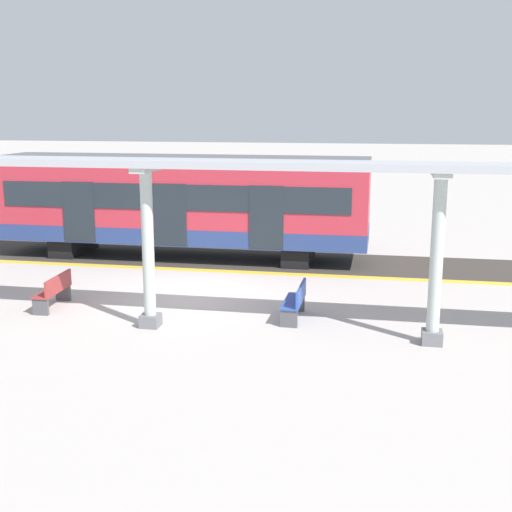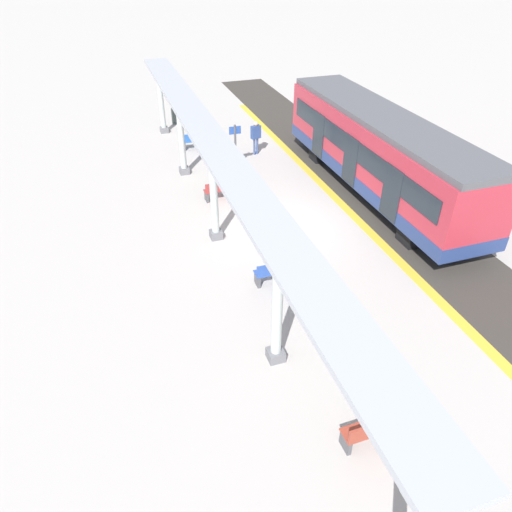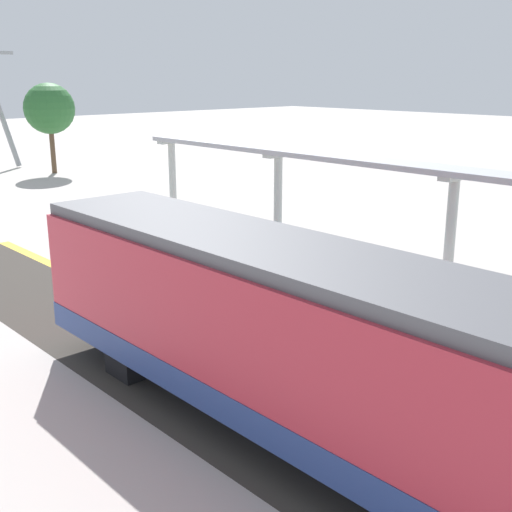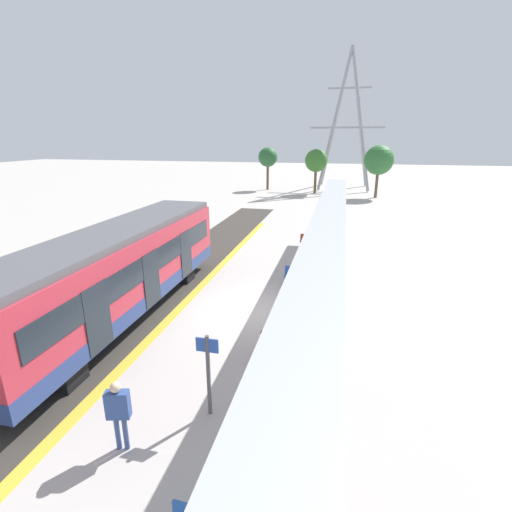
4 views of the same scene
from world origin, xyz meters
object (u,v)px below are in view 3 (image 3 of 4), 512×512
(train_near_carriage, at_px, (291,341))
(canopy_pillar_fifth, at_px, (173,187))
(bench_far_end, at_px, (194,241))
(bench_extra_slot, at_px, (323,279))
(canopy_pillar_third, at_px, (449,245))
(canopy_pillar_fourth, at_px, (278,209))

(train_near_carriage, distance_m, canopy_pillar_fifth, 15.80)
(bench_far_end, height_order, bench_extra_slot, same)
(canopy_pillar_third, bearing_deg, bench_extra_slot, 110.53)
(canopy_pillar_fourth, bearing_deg, bench_extra_slot, -111.38)
(train_near_carriage, height_order, bench_extra_slot, train_near_carriage)
(canopy_pillar_third, bearing_deg, train_near_carriage, -168.88)
(train_near_carriage, height_order, canopy_pillar_third, canopy_pillar_third)
(canopy_pillar_fifth, xyz_separation_m, bench_extra_slot, (-1.23, -9.14, -1.47))
(canopy_pillar_fifth, distance_m, bench_far_end, 3.49)
(canopy_pillar_fourth, xyz_separation_m, canopy_pillar_fifth, (0.00, 5.99, 0.00))
(canopy_pillar_fifth, bearing_deg, canopy_pillar_fourth, -90.00)
(train_near_carriage, xyz_separation_m, bench_far_end, (6.29, 10.98, -1.39))
(canopy_pillar_fifth, relative_size, bench_extra_slot, 2.50)
(bench_far_end, relative_size, bench_extra_slot, 1.00)
(canopy_pillar_third, xyz_separation_m, bench_extra_slot, (-1.23, 3.29, -1.47))
(canopy_pillar_fifth, height_order, bench_extra_slot, canopy_pillar_fifth)
(bench_far_end, bearing_deg, bench_extra_slot, -90.18)
(train_near_carriage, xyz_separation_m, bench_extra_slot, (6.27, 4.77, -1.39))
(train_near_carriage, bearing_deg, bench_extra_slot, 37.25)
(canopy_pillar_fourth, bearing_deg, train_near_carriage, -133.46)
(canopy_pillar_fourth, bearing_deg, canopy_pillar_fifth, 90.00)
(canopy_pillar_third, xyz_separation_m, canopy_pillar_fourth, (0.00, 6.44, 0.00))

